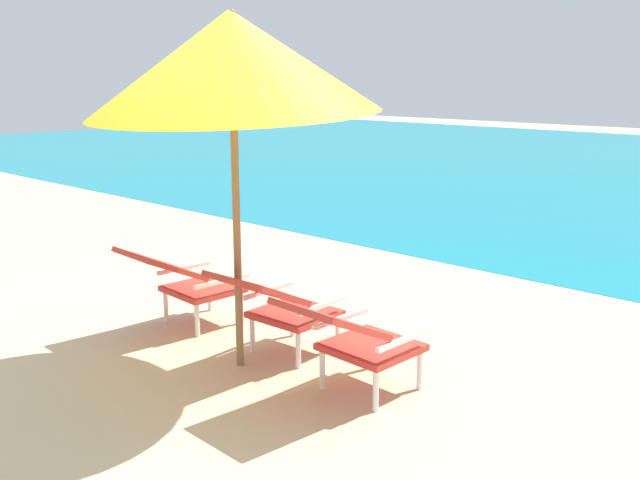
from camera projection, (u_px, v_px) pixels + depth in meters
name	position (u px, v px, depth m)	size (l,w,h in m)	color
ground_plane	(533.00, 254.00, 7.85)	(40.00, 40.00, 0.00)	#CCB78E
lounge_chair_left	(183.00, 278.00, 5.48)	(0.59, 0.91, 0.68)	red
lounge_chair_center	(278.00, 303.00, 4.88)	(0.57, 0.89, 0.68)	red
lounge_chair_right	(353.00, 335.00, 4.28)	(0.57, 0.90, 0.68)	red
beach_umbrella_center	(232.00, 63.00, 4.41)	(2.00, 2.03, 2.36)	olive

